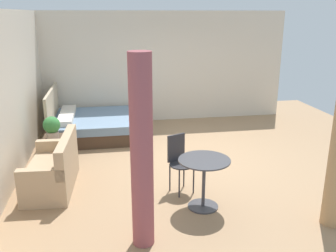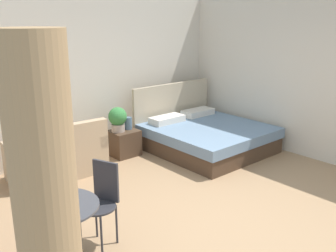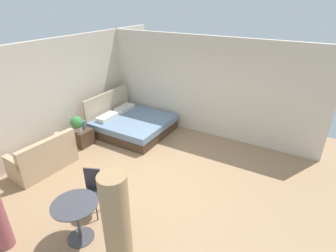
% 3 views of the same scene
% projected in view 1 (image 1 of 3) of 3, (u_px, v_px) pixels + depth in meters
% --- Properties ---
extents(ground_plane, '(8.76, 9.38, 0.02)m').
position_uv_depth(ground_plane, '(189.00, 159.00, 7.30)').
color(ground_plane, '#9E7A56').
extents(wall_back, '(8.76, 0.12, 2.83)m').
position_uv_depth(wall_back, '(11.00, 94.00, 6.36)').
color(wall_back, beige).
rests_on(wall_back, ground).
extents(wall_right, '(0.12, 6.38, 2.83)m').
position_uv_depth(wall_right, '(165.00, 67.00, 9.60)').
color(wall_right, beige).
rests_on(wall_right, ground).
extents(bed, '(1.93, 2.01, 1.12)m').
position_uv_depth(bed, '(94.00, 125.00, 8.57)').
color(bed, '#473323').
rests_on(bed, ground).
extents(couch, '(1.47, 0.79, 0.87)m').
position_uv_depth(couch, '(54.00, 171.00, 5.99)').
color(couch, tan).
rests_on(couch, ground).
extents(nightstand, '(0.48, 0.44, 0.46)m').
position_uv_depth(nightstand, '(56.00, 148.00, 7.22)').
color(nightstand, '#473323').
rests_on(nightstand, ground).
extents(potted_plant, '(0.32, 0.32, 0.43)m').
position_uv_depth(potted_plant, '(52.00, 127.00, 6.98)').
color(potted_plant, tan).
rests_on(potted_plant, nightstand).
extents(vase, '(0.13, 0.13, 0.22)m').
position_uv_depth(vase, '(54.00, 130.00, 7.23)').
color(vase, slate).
rests_on(vase, nightstand).
extents(balcony_table, '(0.75, 0.75, 0.76)m').
position_uv_depth(balcony_table, '(204.00, 174.00, 5.31)').
color(balcony_table, '#3F3F44').
rests_on(balcony_table, ground).
extents(cafe_chair_near_window, '(0.51, 0.51, 0.93)m').
position_uv_depth(cafe_chair_near_window, '(179.00, 158.00, 5.83)').
color(cafe_chair_near_window, '#2D2D33').
rests_on(cafe_chair_near_window, ground).
extents(curtain_right, '(0.27, 0.27, 2.37)m').
position_uv_depth(curtain_right, '(142.00, 154.00, 4.28)').
color(curtain_right, '#994C51').
rests_on(curtain_right, ground).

